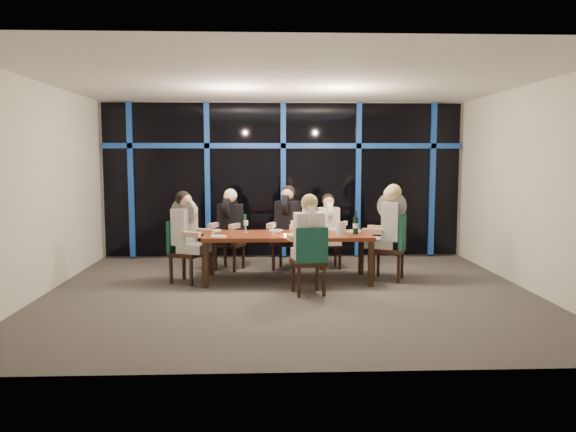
% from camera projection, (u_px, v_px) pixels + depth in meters
% --- Properties ---
extents(room, '(7.04, 7.00, 3.02)m').
position_uv_depth(room, '(290.00, 151.00, 7.86)').
color(room, '#4F4A46').
rests_on(room, ground).
extents(window_wall, '(6.86, 0.43, 2.94)m').
position_uv_depth(window_wall, '(284.00, 178.00, 10.82)').
color(window_wall, black).
rests_on(window_wall, ground).
extents(dining_table, '(2.60, 1.00, 0.75)m').
position_uv_depth(dining_table, '(287.00, 238.00, 8.79)').
color(dining_table, maroon).
rests_on(dining_table, ground).
extents(chair_far_left, '(0.58, 0.58, 0.95)m').
position_uv_depth(chair_far_left, '(232.00, 239.00, 9.77)').
color(chair_far_left, black).
rests_on(chair_far_left, ground).
extents(chair_far_mid, '(0.60, 0.60, 1.00)m').
position_uv_depth(chair_far_mid, '(289.00, 237.00, 9.77)').
color(chair_far_mid, black).
rests_on(chair_far_mid, ground).
extents(chair_far_right, '(0.46, 0.46, 0.89)m').
position_uv_depth(chair_far_right, '(327.00, 240.00, 9.88)').
color(chair_far_right, black).
rests_on(chair_far_right, ground).
extents(chair_end_left, '(0.60, 0.60, 0.97)m').
position_uv_depth(chair_end_left, '(182.00, 248.00, 8.70)').
color(chair_end_left, black).
rests_on(chair_end_left, ground).
extents(chair_end_right, '(0.63, 0.63, 1.04)m').
position_uv_depth(chair_end_right, '(394.00, 244.00, 8.84)').
color(chair_end_right, black).
rests_on(chair_end_right, ground).
extents(chair_near_mid, '(0.53, 0.53, 0.98)m').
position_uv_depth(chair_near_mid, '(310.00, 257.00, 7.87)').
color(chair_near_mid, black).
rests_on(chair_near_mid, ground).
extents(diner_far_left, '(0.60, 0.66, 0.93)m').
position_uv_depth(diner_far_left, '(229.00, 217.00, 9.65)').
color(diner_far_left, black).
rests_on(diner_far_left, ground).
extents(diner_far_mid, '(0.61, 0.68, 0.97)m').
position_uv_depth(diner_far_mid, '(287.00, 215.00, 9.64)').
color(diner_far_mid, black).
rests_on(diner_far_mid, ground).
extents(diner_far_right, '(0.47, 0.58, 0.87)m').
position_uv_depth(diner_far_right, '(329.00, 220.00, 9.77)').
color(diner_far_right, white).
rests_on(diner_far_right, ground).
extents(diner_end_left, '(0.67, 0.61, 0.95)m').
position_uv_depth(diner_end_left, '(186.00, 223.00, 8.63)').
color(diner_end_left, black).
rests_on(diner_end_left, ground).
extents(diner_end_right, '(0.71, 0.64, 1.01)m').
position_uv_depth(diner_end_right, '(389.00, 218.00, 8.83)').
color(diner_end_right, black).
rests_on(diner_end_right, ground).
extents(diner_near_mid, '(0.53, 0.65, 0.95)m').
position_uv_depth(diner_near_mid, '(308.00, 229.00, 7.91)').
color(diner_near_mid, white).
rests_on(diner_near_mid, ground).
extents(plate_far_left, '(0.24, 0.24, 0.01)m').
position_uv_depth(plate_far_left, '(214.00, 230.00, 9.14)').
color(plate_far_left, white).
rests_on(plate_far_left, dining_table).
extents(plate_far_mid, '(0.24, 0.24, 0.01)m').
position_uv_depth(plate_far_mid, '(276.00, 230.00, 9.13)').
color(plate_far_mid, white).
rests_on(plate_far_mid, dining_table).
extents(plate_far_right, '(0.24, 0.24, 0.01)m').
position_uv_depth(plate_far_right, '(336.00, 230.00, 9.23)').
color(plate_far_right, white).
rests_on(plate_far_right, dining_table).
extents(plate_end_left, '(0.24, 0.24, 0.01)m').
position_uv_depth(plate_end_left, '(219.00, 236.00, 8.44)').
color(plate_end_left, white).
rests_on(plate_end_left, dining_table).
extents(plate_end_right, '(0.24, 0.24, 0.01)m').
position_uv_depth(plate_end_right, '(354.00, 231.00, 9.04)').
color(plate_end_right, white).
rests_on(plate_end_right, dining_table).
extents(plate_near_mid, '(0.24, 0.24, 0.01)m').
position_uv_depth(plate_near_mid, '(299.00, 236.00, 8.48)').
color(plate_near_mid, white).
rests_on(plate_near_mid, dining_table).
extents(wine_bottle, '(0.08, 0.08, 0.37)m').
position_uv_depth(wine_bottle, '(356.00, 225.00, 8.72)').
color(wine_bottle, black).
rests_on(wine_bottle, dining_table).
extents(water_pitcher, '(0.13, 0.11, 0.21)m').
position_uv_depth(water_pitcher, '(340.00, 229.00, 8.59)').
color(water_pitcher, silver).
rests_on(water_pitcher, dining_table).
extents(tea_light, '(0.05, 0.05, 0.03)m').
position_uv_depth(tea_light, '(286.00, 235.00, 8.57)').
color(tea_light, '#F9A24A').
rests_on(tea_light, dining_table).
extents(wine_glass_a, '(0.07, 0.07, 0.17)m').
position_uv_depth(wine_glass_a, '(273.00, 226.00, 8.74)').
color(wine_glass_a, silver).
rests_on(wine_glass_a, dining_table).
extents(wine_glass_b, '(0.08, 0.08, 0.20)m').
position_uv_depth(wine_glass_b, '(293.00, 224.00, 8.85)').
color(wine_glass_b, silver).
rests_on(wine_glass_b, dining_table).
extents(wine_glass_c, '(0.08, 0.08, 0.20)m').
position_uv_depth(wine_glass_c, '(321.00, 225.00, 8.74)').
color(wine_glass_c, silver).
rests_on(wine_glass_c, dining_table).
extents(wine_glass_d, '(0.07, 0.07, 0.19)m').
position_uv_depth(wine_glass_d, '(246.00, 224.00, 8.92)').
color(wine_glass_d, silver).
rests_on(wine_glass_d, dining_table).
extents(wine_glass_e, '(0.07, 0.07, 0.17)m').
position_uv_depth(wine_glass_e, '(345.00, 224.00, 9.04)').
color(wine_glass_e, silver).
rests_on(wine_glass_e, dining_table).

